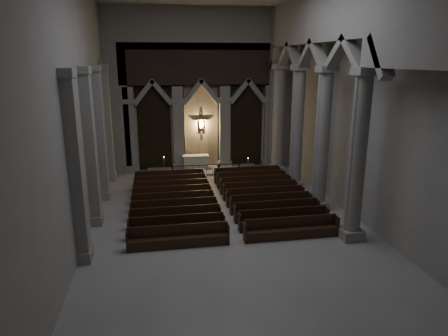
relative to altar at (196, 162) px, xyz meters
name	(u,v)px	position (x,y,z in m)	size (l,w,h in m)	color
room	(229,76)	(0.56, -11.05, 6.93)	(24.00, 24.10, 12.00)	#9B9893
sanctuary_wall	(201,83)	(0.56, 0.48, 5.95)	(14.00, 0.77, 12.00)	gray
right_arcade	(328,69)	(6.06, -9.72, 7.16)	(1.00, 24.00, 12.00)	gray
left_pilasters	(96,143)	(-6.19, -7.55, 3.24)	(0.60, 13.00, 8.03)	gray
sanctuary_step	(204,170)	(0.56, -0.45, -0.59)	(8.50, 2.60, 0.15)	gray
altar	(196,162)	(0.00, 0.00, 0.00)	(2.03, 0.81, 1.03)	beige
altar_rail	(206,169)	(0.56, -2.09, -0.02)	(4.97, 0.09, 0.98)	black
candle_stand_left	(164,171)	(-2.46, -1.48, -0.25)	(0.26, 0.26, 1.53)	#A78F33
candle_stand_right	(248,171)	(3.65, -2.20, -0.31)	(0.22, 0.22, 1.33)	#A78F33
pews	(220,202)	(0.56, -8.31, -0.33)	(10.06, 9.90, 1.04)	black
worshipper	(219,173)	(1.27, -3.51, -0.02)	(0.48, 0.31, 1.30)	black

